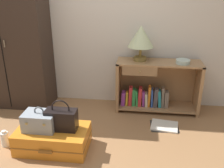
{
  "coord_description": "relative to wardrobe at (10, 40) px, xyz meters",
  "views": [
    {
      "loc": [
        0.63,
        -2.01,
        1.7
      ],
      "look_at": [
        0.29,
        0.77,
        0.55
      ],
      "focal_mm": 40.83,
      "sensor_mm": 36.0,
      "label": 1
    }
  ],
  "objects": [
    {
      "name": "suitcase_large",
      "position": [
        0.88,
        -1.01,
        -0.83
      ],
      "size": [
        0.76,
        0.47,
        0.24
      ],
      "color": "orange",
      "rests_on": "ground_plane"
    },
    {
      "name": "bottle",
      "position": [
        0.34,
        -1.03,
        -0.86
      ],
      "size": [
        0.08,
        0.08,
        0.19
      ],
      "color": "white",
      "rests_on": "ground_plane"
    },
    {
      "name": "train_case",
      "position": [
        0.76,
        -1.02,
        -0.62
      ],
      "size": [
        0.33,
        0.24,
        0.26
      ],
      "color": "#8E99A3",
      "rests_on": "suitcase_large"
    },
    {
      "name": "ground_plane",
      "position": [
        1.16,
        -1.2,
        -0.95
      ],
      "size": [
        9.0,
        9.0,
        0.0
      ],
      "primitive_type": "plane",
      "color": "#9E7047"
    },
    {
      "name": "bookshelf",
      "position": [
        1.98,
        0.05,
        -0.62
      ],
      "size": [
        1.12,
        0.38,
        0.7
      ],
      "color": "#A37A51",
      "rests_on": "ground_plane"
    },
    {
      "name": "back_wall",
      "position": [
        1.16,
        0.3,
        0.35
      ],
      "size": [
        6.4,
        0.1,
        2.6
      ],
      "primitive_type": "cube",
      "color": "silver",
      "rests_on": "ground_plane"
    },
    {
      "name": "table_lamp",
      "position": [
        1.77,
        0.06,
        0.06
      ],
      "size": [
        0.34,
        0.34,
        0.46
      ],
      "color": "olive",
      "rests_on": "bookshelf"
    },
    {
      "name": "bowl",
      "position": [
        2.32,
        -0.01,
        -0.22
      ],
      "size": [
        0.18,
        0.18,
        0.05
      ],
      "primitive_type": "cylinder",
      "color": "silver",
      "rests_on": "bookshelf"
    },
    {
      "name": "handbag",
      "position": [
        0.99,
        -0.99,
        -0.6
      ],
      "size": [
        0.33,
        0.16,
        0.34
      ],
      "color": "black",
      "rests_on": "suitcase_large"
    },
    {
      "name": "wardrobe",
      "position": [
        0.0,
        0.0,
        0.0
      ],
      "size": [
        1.04,
        0.47,
        1.9
      ],
      "color": "#33261E",
      "rests_on": "ground_plane"
    },
    {
      "name": "open_book_on_floor",
      "position": [
        2.11,
        -0.42,
        -0.94
      ],
      "size": [
        0.36,
        0.31,
        0.02
      ],
      "color": "white",
      "rests_on": "ground_plane"
    }
  ]
}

